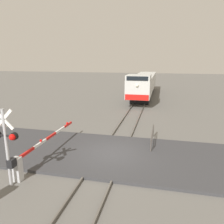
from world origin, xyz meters
TOP-DOWN VIEW (x-y plane):
  - ground_plane at (0.00, 0.00)m, footprint 160.00×160.00m
  - rail_track_left at (-0.72, 0.00)m, footprint 0.08×80.00m
  - rail_track_right at (0.72, 0.00)m, footprint 0.08×80.00m
  - road_surface at (0.00, 0.00)m, footprint 36.00×6.06m
  - locomotive at (0.00, 21.84)m, footprint 2.86×18.98m
  - crossing_signal at (-3.76, -4.26)m, footprint 1.18×0.33m
  - crossing_gate at (-3.69, -2.77)m, footprint 0.36×6.92m
  - guard_railing at (2.32, 2.31)m, footprint 0.08×3.21m

SIDE VIEW (x-z plane):
  - ground_plane at x=0.00m, z-range 0.00..0.00m
  - rail_track_left at x=-0.72m, z-range 0.00..0.15m
  - rail_track_right at x=0.72m, z-range 0.00..0.15m
  - road_surface at x=0.00m, z-range 0.00..0.16m
  - guard_railing at x=2.32m, z-range 0.16..1.11m
  - crossing_gate at x=-3.69m, z-range 0.18..1.48m
  - locomotive at x=0.00m, z-range 0.09..3.94m
  - crossing_signal at x=-3.76m, z-range 0.40..4.06m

